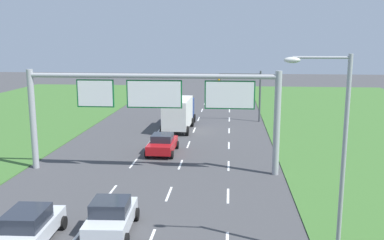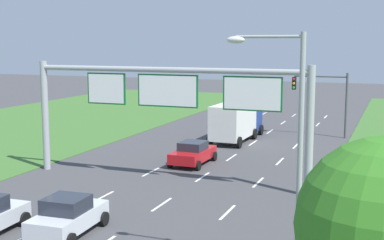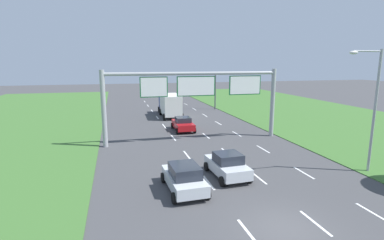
# 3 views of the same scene
# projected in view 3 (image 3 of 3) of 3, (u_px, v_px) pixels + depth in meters

# --- Properties ---
(ground_plane) EXTENTS (200.00, 200.00, 0.00)m
(ground_plane) POSITION_uv_depth(u_px,v_px,m) (283.00, 228.00, 14.04)
(ground_plane) COLOR #424244
(lane_dashes_inner_left) EXTENTS (0.14, 68.40, 0.01)m
(lane_dashes_inner_left) POSITION_uv_depth(u_px,v_px,m) (180.00, 146.00, 27.88)
(lane_dashes_inner_left) COLOR white
(lane_dashes_inner_left) RESTS_ON ground_plane
(lane_dashes_inner_right) EXTENTS (0.14, 68.40, 0.01)m
(lane_dashes_inner_right) POSITION_uv_depth(u_px,v_px,m) (215.00, 143.00, 28.73)
(lane_dashes_inner_right) COLOR white
(lane_dashes_inner_right) RESTS_ON ground_plane
(lane_dashes_slip) EXTENTS (0.14, 68.40, 0.01)m
(lane_dashes_slip) POSITION_uv_depth(u_px,v_px,m) (249.00, 141.00, 29.59)
(lane_dashes_slip) COLOR white
(lane_dashes_slip) RESTS_ON ground_plane
(car_near_red) EXTENTS (2.31, 4.04, 1.67)m
(car_near_red) POSITION_uv_depth(u_px,v_px,m) (227.00, 165.00, 20.18)
(car_near_red) COLOR silver
(car_near_red) RESTS_ON ground_plane
(car_lead_silver) EXTENTS (2.30, 4.28, 1.66)m
(car_lead_silver) POSITION_uv_depth(u_px,v_px,m) (184.00, 178.00, 17.95)
(car_lead_silver) COLOR silver
(car_lead_silver) RESTS_ON ground_plane
(car_mid_lane) EXTENTS (2.24, 4.21, 1.55)m
(car_mid_lane) POSITION_uv_depth(u_px,v_px,m) (183.00, 124.00, 33.87)
(car_mid_lane) COLOR red
(car_mid_lane) RESTS_ON ground_plane
(box_truck) EXTENTS (2.84, 7.77, 3.18)m
(box_truck) POSITION_uv_depth(u_px,v_px,m) (170.00, 104.00, 42.81)
(box_truck) COLOR navy
(box_truck) RESTS_ON ground_plane
(sign_gantry) EXTENTS (17.24, 0.44, 7.00)m
(sign_gantry) POSITION_uv_depth(u_px,v_px,m) (197.00, 91.00, 28.68)
(sign_gantry) COLOR #9EA0A5
(sign_gantry) RESTS_ON ground_plane
(traffic_light_mast) EXTENTS (4.76, 0.49, 5.60)m
(traffic_light_mast) POSITION_uv_depth(u_px,v_px,m) (204.00, 86.00, 48.26)
(traffic_light_mast) COLOR #47494F
(traffic_light_mast) RESTS_ON ground_plane
(street_lamp) EXTENTS (2.61, 0.32, 8.50)m
(street_lamp) POSITION_uv_depth(u_px,v_px,m) (371.00, 101.00, 20.24)
(street_lamp) COLOR #9EA0A5
(street_lamp) RESTS_ON ground_plane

